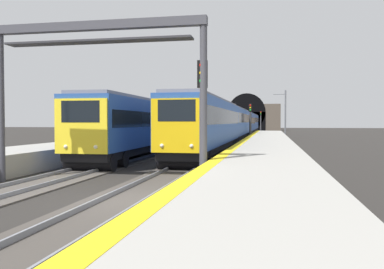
# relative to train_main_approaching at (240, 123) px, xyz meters

# --- Properties ---
(ground_plane) EXTENTS (320.00, 320.00, 0.00)m
(ground_plane) POSITION_rel_train_main_approaching_xyz_m (-47.30, -0.00, -2.40)
(ground_plane) COLOR #282623
(platform_right) EXTENTS (112.00, 3.97, 1.07)m
(platform_right) POSITION_rel_train_main_approaching_xyz_m (-47.30, -4.15, -1.87)
(platform_right) COLOR #9E9B93
(platform_right) RESTS_ON ground_plane
(platform_right_edge_strip) EXTENTS (112.00, 0.50, 0.01)m
(platform_right_edge_strip) POSITION_rel_train_main_approaching_xyz_m (-47.30, -2.41, -1.33)
(platform_right_edge_strip) COLOR yellow
(platform_right_edge_strip) RESTS_ON platform_right
(track_main_line) EXTENTS (160.00, 2.85, 0.21)m
(track_main_line) POSITION_rel_train_main_approaching_xyz_m (-47.30, -0.00, -2.36)
(track_main_line) COLOR #423D38
(track_main_line) RESTS_ON ground_plane
(train_main_approaching) EXTENTS (80.34, 2.89, 4.20)m
(train_main_approaching) POSITION_rel_train_main_approaching_xyz_m (0.00, 0.00, 0.00)
(train_main_approaching) COLOR #264C99
(train_main_approaching) RESTS_ON ground_plane
(train_adjacent_platform) EXTENTS (64.37, 3.20, 5.03)m
(train_adjacent_platform) POSITION_rel_train_main_approaching_xyz_m (-8.89, 4.76, -0.06)
(train_adjacent_platform) COLOR #264C99
(train_adjacent_platform) RESTS_ON ground_plane
(railway_signal_near) EXTENTS (0.39, 0.38, 4.91)m
(railway_signal_near) POSITION_rel_train_main_approaching_xyz_m (-43.99, -1.90, 0.58)
(railway_signal_near) COLOR #4C4C54
(railway_signal_near) RESTS_ON ground_plane
(railway_signal_mid) EXTENTS (0.39, 0.38, 4.83)m
(railway_signal_mid) POSITION_rel_train_main_approaching_xyz_m (-7.40, -1.90, 0.54)
(railway_signal_mid) COLOR #38383D
(railway_signal_mid) RESTS_ON ground_plane
(railway_signal_far) EXTENTS (0.39, 0.38, 5.28)m
(railway_signal_far) POSITION_rel_train_main_approaching_xyz_m (45.23, -1.90, 0.79)
(railway_signal_far) COLOR #4C4C54
(railway_signal_far) RESTS_ON ground_plane
(overhead_signal_gantry) EXTENTS (0.70, 8.97, 6.57)m
(overhead_signal_gantry) POSITION_rel_train_main_approaching_xyz_m (-44.12, 2.38, 2.62)
(overhead_signal_gantry) COLOR #3F3F47
(overhead_signal_gantry) RESTS_ON ground_plane
(tunnel_portal) EXTENTS (3.07, 19.02, 10.65)m
(tunnel_portal) POSITION_rel_train_main_approaching_xyz_m (58.62, 2.38, 1.43)
(tunnel_portal) COLOR #51473D
(tunnel_portal) RESTS_ON ground_plane
(catenary_mast_near) EXTENTS (0.22, 1.86, 7.14)m
(catenary_mast_near) POSITION_rel_train_main_approaching_xyz_m (1.07, -6.50, 1.26)
(catenary_mast_near) COLOR #595B60
(catenary_mast_near) RESTS_ON ground_plane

